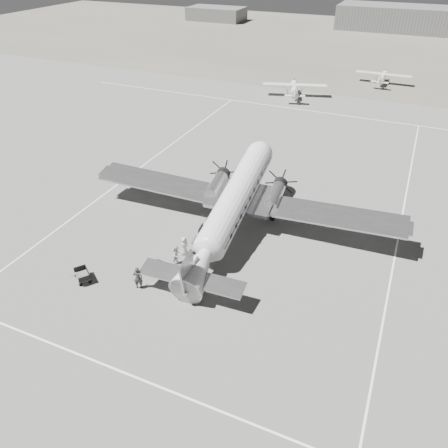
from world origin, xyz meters
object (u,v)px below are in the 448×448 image
(hangar_main, at_px, (412,19))
(baggage_cart_near, at_px, (162,270))
(dc3_airliner, at_px, (233,206))
(passenger, at_px, (184,246))
(shed_secondary, at_px, (216,14))
(light_plane_left, at_px, (294,90))
(ground_crew, at_px, (138,278))
(light_plane_right, at_px, (382,78))
(baggage_cart_far, at_px, (83,276))
(ramp_agent, at_px, (177,255))

(hangar_main, height_order, baggage_cart_near, hangar_main)
(dc3_airliner, height_order, passenger, dc3_airliner)
(shed_secondary, xyz_separation_m, light_plane_left, (46.24, -68.94, -0.85))
(baggage_cart_near, bearing_deg, hangar_main, 92.11)
(shed_secondary, relative_size, baggage_cart_near, 10.42)
(hangar_main, height_order, dc3_airliner, hangar_main)
(ground_crew, height_order, passenger, ground_crew)
(hangar_main, relative_size, shed_secondary, 2.33)
(baggage_cart_near, xyz_separation_m, ground_crew, (-0.91, -2.14, 0.53))
(dc3_airliner, xyz_separation_m, light_plane_right, (6.65, 56.82, -1.89))
(shed_secondary, xyz_separation_m, dc3_airliner, (52.57, -111.62, 0.94))
(shed_secondary, bearing_deg, light_plane_right, -42.78)
(hangar_main, height_order, baggage_cart_far, hangar_main)
(dc3_airliner, height_order, baggage_cart_far, dc3_airliner)
(baggage_cart_near, bearing_deg, ramp_agent, 83.48)
(light_plane_left, relative_size, baggage_cart_far, 6.73)
(baggage_cart_near, distance_m, passenger, 3.23)
(ground_crew, xyz_separation_m, passenger, (1.26, 5.33, -0.13))
(ground_crew, bearing_deg, shed_secondary, -91.67)
(light_plane_right, relative_size, ground_crew, 4.99)
(light_plane_left, height_order, baggage_cart_near, light_plane_left)
(hangar_main, xyz_separation_m, ramp_agent, (-9.94, -122.77, -2.38))
(baggage_cart_far, bearing_deg, shed_secondary, 146.15)
(passenger, bearing_deg, hangar_main, 3.87)
(baggage_cart_far, bearing_deg, light_plane_left, 124.10)
(shed_secondary, relative_size, dc3_airliner, 0.58)
(light_plane_left, height_order, baggage_cart_far, light_plane_left)
(baggage_cart_far, bearing_deg, light_plane_right, 113.84)
(baggage_cart_far, height_order, ground_crew, ground_crew)
(hangar_main, distance_m, light_plane_right, 59.84)
(ramp_agent, bearing_deg, baggage_cart_far, 146.04)
(hangar_main, relative_size, ground_crew, 20.70)
(baggage_cart_near, relative_size, ramp_agent, 0.94)
(ramp_agent, height_order, passenger, ramp_agent)
(baggage_cart_far, distance_m, ground_crew, 4.80)
(hangar_main, bearing_deg, ground_crew, -95.09)
(hangar_main, relative_size, ramp_agent, 22.95)
(light_plane_left, bearing_deg, light_plane_right, 30.49)
(ramp_agent, relative_size, passenger, 1.03)
(dc3_airliner, bearing_deg, light_plane_left, 95.68)
(light_plane_left, height_order, ramp_agent, light_plane_left)
(ground_crew, bearing_deg, light_plane_left, -110.79)
(hangar_main, height_order, light_plane_left, hangar_main)
(hangar_main, distance_m, dc3_airliner, 116.86)
(passenger, bearing_deg, ramp_agent, -168.66)
(passenger, bearing_deg, light_plane_left, 13.10)
(shed_secondary, relative_size, ramp_agent, 9.83)
(dc3_airliner, xyz_separation_m, ground_crew, (-3.85, -10.07, -1.92))
(dc3_airliner, distance_m, ramp_agent, 6.95)
(baggage_cart_near, bearing_deg, shed_secondary, 119.42)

